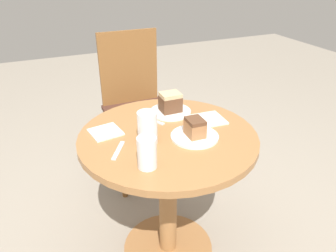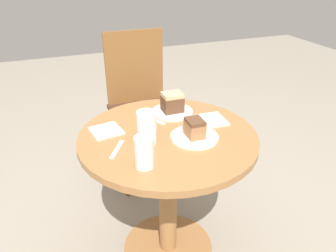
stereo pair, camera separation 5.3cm
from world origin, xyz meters
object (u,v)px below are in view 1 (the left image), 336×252
at_px(plate_far, 195,136).
at_px(glass_water, 147,129).
at_px(chair, 136,105).
at_px(cake_slice_near, 170,102).
at_px(cake_slice_far, 195,127).
at_px(glass_lemonade, 147,154).
at_px(plate_near, 170,112).

distance_m(plate_far, glass_water, 0.21).
distance_m(chair, plate_far, 0.87).
height_order(plate_far, cake_slice_near, cake_slice_near).
bearing_deg(cake_slice_far, chair, 89.19).
bearing_deg(glass_lemonade, cake_slice_far, 25.40).
bearing_deg(cake_slice_near, cake_slice_far, -90.85).
distance_m(cake_slice_near, cake_slice_far, 0.27).
height_order(cake_slice_far, glass_lemonade, glass_lemonade).
distance_m(plate_near, cake_slice_near, 0.05).
bearing_deg(glass_lemonade, glass_water, 69.23).
relative_size(plate_far, glass_lemonade, 1.68).
distance_m(glass_lemonade, glass_water, 0.17).
xyz_separation_m(cake_slice_far, glass_water, (-0.20, 0.04, 0.01)).
bearing_deg(plate_far, glass_lemonade, -154.60).
bearing_deg(cake_slice_far, cake_slice_near, 89.15).
distance_m(cake_slice_far, glass_lemonade, 0.29).
bearing_deg(glass_lemonade, plate_near, 55.90).
bearing_deg(plate_far, chair, 89.19).
xyz_separation_m(plate_near, glass_water, (-0.20, -0.23, 0.06)).
height_order(plate_far, cake_slice_far, cake_slice_far).
relative_size(plate_far, cake_slice_near, 2.11).
bearing_deg(glass_water, plate_near, 48.31).
distance_m(chair, plate_near, 0.61).
distance_m(chair, cake_slice_near, 0.63).
xyz_separation_m(plate_far, glass_lemonade, (-0.26, -0.12, 0.05)).
bearing_deg(glass_water, plate_far, -11.21).
distance_m(chair, glass_water, 0.87).
relative_size(plate_near, cake_slice_near, 2.08).
distance_m(chair, cake_slice_far, 0.88).
height_order(chair, cake_slice_near, chair).
xyz_separation_m(cake_slice_near, glass_water, (-0.20, -0.23, 0.01)).
bearing_deg(glass_water, glass_lemonade, -110.77).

